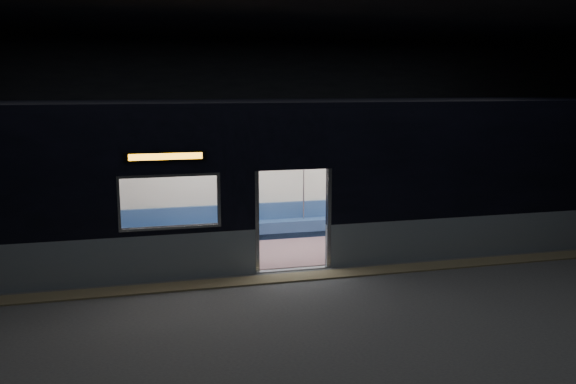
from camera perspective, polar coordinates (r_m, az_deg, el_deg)
name	(u,v)px	position (r m, az deg, el deg)	size (l,w,h in m)	color
station_floor	(308,287)	(11.43, 1.85, -8.86)	(24.00, 14.00, 0.01)	#47494C
station_envelope	(309,86)	(10.81, 1.96, 9.86)	(24.00, 14.00, 5.00)	black
tactile_strip	(300,277)	(11.93, 1.10, -7.94)	(22.80, 0.50, 0.03)	#8C7F59
metro_car	(276,170)	(13.40, -1.16, 2.11)	(18.00, 3.04, 3.35)	gray
passenger	(391,200)	(15.54, 9.65, -0.74)	(0.46, 0.75, 1.43)	black
handbag	(397,207)	(15.36, 10.12, -1.36)	(0.31, 0.27, 0.16)	black
transit_map	(406,171)	(15.92, 11.02, 1.98)	(1.11, 0.03, 0.72)	white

